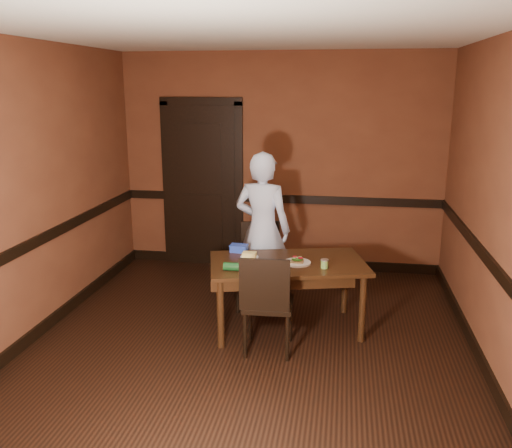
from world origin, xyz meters
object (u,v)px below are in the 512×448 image
(chair_far, at_px, (253,266))
(sandwich_plate, at_px, (297,262))
(chair_near, at_px, (268,302))
(dining_table, at_px, (287,296))
(cheese_saucer, at_px, (249,256))
(person, at_px, (263,229))
(food_tub, at_px, (239,248))
(sauce_jar, at_px, (325,264))

(chair_far, distance_m, sandwich_plate, 0.79)
(chair_near, bearing_deg, sandwich_plate, -119.04)
(dining_table, relative_size, cheese_saucer, 8.27)
(person, relative_size, food_tub, 9.09)
(chair_near, bearing_deg, cheese_saucer, -65.98)
(sauce_jar, bearing_deg, chair_near, -144.45)
(person, bearing_deg, sandwich_plate, 134.04)
(sauce_jar, bearing_deg, food_tub, 157.34)
(dining_table, relative_size, chair_far, 1.64)
(sandwich_plate, xyz_separation_m, cheese_saucer, (-0.47, 0.10, 0.00))
(cheese_saucer, bearing_deg, sandwich_plate, -12.16)
(chair_far, height_order, person, person)
(chair_near, xyz_separation_m, sandwich_plate, (0.21, 0.42, 0.24))
(sandwich_plate, bearing_deg, cheese_saucer, 167.84)
(dining_table, distance_m, cheese_saucer, 0.53)
(sandwich_plate, bearing_deg, dining_table, 158.41)
(dining_table, xyz_separation_m, chair_far, (-0.42, 0.51, 0.10))
(person, xyz_separation_m, sauce_jar, (0.68, -0.73, -0.10))
(dining_table, distance_m, sandwich_plate, 0.37)
(sandwich_plate, distance_m, cheese_saucer, 0.48)
(chair_far, height_order, cheese_saucer, chair_far)
(chair_far, xyz_separation_m, food_tub, (-0.10, -0.27, 0.27))
(cheese_saucer, bearing_deg, food_tub, 128.46)
(chair_far, xyz_separation_m, sandwich_plate, (0.51, -0.54, 0.25))
(food_tub, bearing_deg, sauce_jar, -19.00)
(dining_table, height_order, cheese_saucer, cheese_saucer)
(chair_near, relative_size, food_tub, 5.04)
(sandwich_plate, bearing_deg, chair_near, -116.64)
(chair_near, height_order, food_tub, chair_near)
(chair_far, relative_size, sandwich_plate, 3.47)
(person, height_order, cheese_saucer, person)
(sauce_jar, bearing_deg, cheese_saucer, 165.44)
(person, relative_size, sandwich_plate, 6.42)
(cheese_saucer, xyz_separation_m, food_tub, (-0.14, 0.17, 0.02))
(person, height_order, food_tub, person)
(dining_table, distance_m, chair_far, 0.66)
(person, relative_size, cheese_saucer, 9.36)
(chair_near, bearing_deg, dining_table, -106.93)
(dining_table, xyz_separation_m, sandwich_plate, (0.09, -0.04, 0.36))
(chair_far, xyz_separation_m, cheese_saucer, (0.04, -0.44, 0.26))
(chair_near, bearing_deg, person, -81.05)
(sauce_jar, distance_m, cheese_saucer, 0.75)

